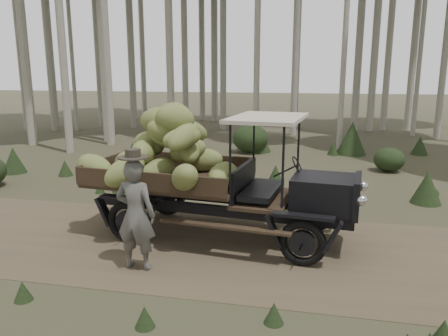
% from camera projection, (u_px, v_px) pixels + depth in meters
% --- Properties ---
extents(ground, '(120.00, 120.00, 0.00)m').
position_uv_depth(ground, '(265.00, 251.00, 8.10)').
color(ground, '#473D2B').
rests_on(ground, ground).
extents(dirt_track, '(70.00, 4.00, 0.01)m').
position_uv_depth(dirt_track, '(265.00, 251.00, 8.10)').
color(dirt_track, brown).
rests_on(dirt_track, ground).
extents(banana_truck, '(5.85, 2.79, 2.76)m').
position_uv_depth(banana_truck, '(192.00, 159.00, 8.60)').
color(banana_truck, black).
rests_on(banana_truck, ground).
extents(farmer, '(0.72, 0.54, 2.05)m').
position_uv_depth(farmer, '(136.00, 213.00, 7.20)').
color(farmer, '#55534E').
rests_on(farmer, ground).
extents(undergrowth, '(22.29, 21.73, 1.37)m').
position_uv_depth(undergrowth, '(365.00, 201.00, 9.39)').
color(undergrowth, '#233319').
rests_on(undergrowth, ground).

